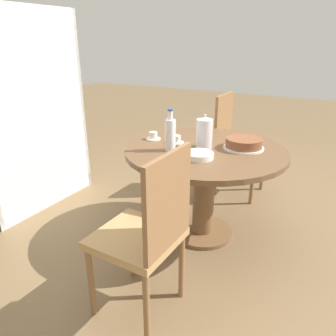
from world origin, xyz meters
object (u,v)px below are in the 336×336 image
water_bottle (170,134)px  cup_a (153,136)px  chair_a (147,232)px  chair_b (235,142)px  coffee_pot (204,132)px  cake_main (244,144)px  cup_b (176,140)px  bookshelf (30,117)px

water_bottle → cup_a: water_bottle is taller
chair_a → chair_b: bearing=-175.3°
cup_a → coffee_pot: bearing=-90.2°
chair_b → cake_main: 0.82m
chair_b → cup_a: 0.96m
cup_b → cup_a: bearing=89.7°
bookshelf → coffee_pot: bookshelf is taller
chair_a → coffee_pot: 0.92m
chair_b → bookshelf: bookshelf is taller
chair_b → bookshelf: bearing=128.0°
chair_a → cup_a: 1.02m
bookshelf → water_bottle: bookshelf is taller
chair_a → water_bottle: bearing=-159.2°
coffee_pot → cup_a: coffee_pot is taller
chair_b → cup_a: chair_b is taller
cup_a → cup_b: 0.20m
chair_a → water_bottle: (0.70, 0.24, 0.32)m
chair_a → chair_b: same height
chair_a → cake_main: chair_a is taller
chair_a → cake_main: size_ratio=3.35×
water_bottle → cake_main: bearing=-56.3°
chair_a → water_bottle: 0.80m
chair_b → coffee_pot: size_ratio=3.92×
cake_main → water_bottle: bearing=123.7°
chair_b → coffee_pot: bearing=-176.8°
water_bottle → bookshelf: bearing=93.3°
bookshelf → cake_main: bookshelf is taller
chair_b → bookshelf: size_ratio=0.57×
coffee_pot → cake_main: bearing=-65.0°
cake_main → cup_a: (-0.12, 0.68, -0.01)m
coffee_pot → cake_main: (0.12, -0.26, -0.08)m
bookshelf → cup_a: size_ratio=14.75×
chair_a → bookshelf: size_ratio=0.57×
cup_b → bookshelf: bearing=101.0°
bookshelf → chair_b: bearing=126.9°
chair_b → cup_b: 0.90m
chair_b → cake_main: chair_b is taller
chair_a → cup_a: (0.87, 0.49, 0.22)m
chair_b → bookshelf: (-1.10, 1.46, 0.30)m
coffee_pot → water_bottle: 0.25m
water_bottle → cup_a: 0.31m
chair_a → coffee_pot: chair_a is taller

